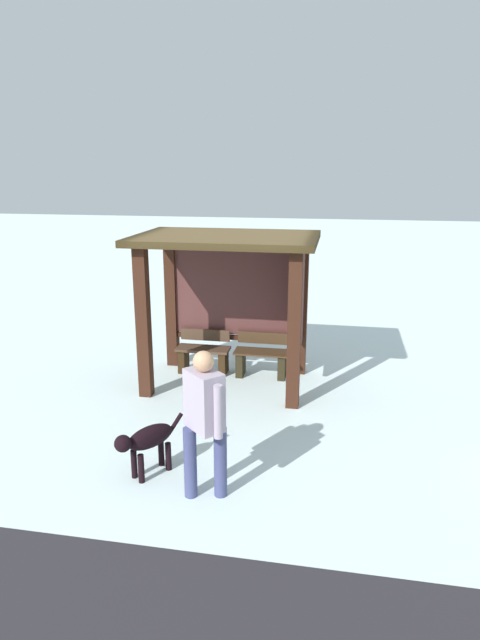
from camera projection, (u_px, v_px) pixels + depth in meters
ground_plane at (227, 383)px, 8.91m from camera, size 60.00×60.00×0.00m
bus_shelter at (234, 275)px, 8.57m from camera, size 2.78×1.92×2.43m
bench_left_inside at (204, 354)px, 9.31m from camera, size 0.91×0.37×0.73m
bench_center_inside at (262, 358)px, 9.14m from camera, size 0.91×0.40×0.73m
person_walking at (204, 414)px, 5.60m from camera, size 0.51×0.48×1.65m
dog at (147, 441)px, 6.13m from camera, size 0.60×0.79×0.62m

